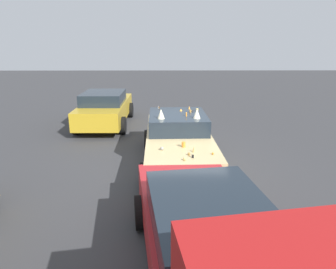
{
  "coord_description": "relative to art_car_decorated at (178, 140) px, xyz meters",
  "views": [
    {
      "loc": [
        -8.11,
        0.37,
        3.42
      ],
      "look_at": [
        0.0,
        0.3,
        0.9
      ],
      "focal_mm": 31.92,
      "sensor_mm": 36.0,
      "label": 1
    }
  ],
  "objects": [
    {
      "name": "ground_plane",
      "position": [
        -0.08,
        -0.0,
        -0.7
      ],
      "size": [
        60.0,
        60.0,
        0.0
      ],
      "primitive_type": "plane",
      "color": "#38383A"
    },
    {
      "name": "art_car_decorated",
      "position": [
        0.0,
        0.0,
        0.0
      ],
      "size": [
        4.62,
        2.16,
        1.67
      ],
      "rotation": [
        0.0,
        0.0,
        3.17
      ],
      "color": "#D8BC7F",
      "rests_on": "ground"
    },
    {
      "name": "parked_sedan_behind_right",
      "position": [
        4.22,
        2.93,
        0.04
      ],
      "size": [
        4.39,
        2.03,
        1.45
      ],
      "rotation": [
        0.0,
        0.0,
        0.0
      ],
      "color": "gold",
      "rests_on": "ground"
    },
    {
      "name": "parked_sedan_row_back_far",
      "position": [
        -4.52,
        -0.24,
        0.0
      ],
      "size": [
        4.76,
        2.46,
        1.36
      ],
      "rotation": [
        0.0,
        0.0,
        0.14
      ],
      "color": "red",
      "rests_on": "ground"
    }
  ]
}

